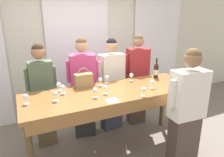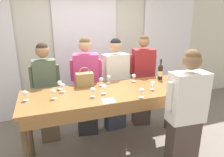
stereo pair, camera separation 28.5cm
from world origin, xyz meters
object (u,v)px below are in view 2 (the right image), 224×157
at_px(tasting_bar, 115,98).
at_px(handbag, 85,79).
at_px(wine_glass_front_left, 63,86).
at_px(wine_glass_center_left, 101,80).
at_px(wine_glass_front_right, 153,84).
at_px(wine_glass_by_bottle, 93,90).
at_px(wine_glass_center_mid, 25,94).
at_px(wine_glass_center_right, 134,76).
at_px(host_pouring, 186,115).
at_px(wine_glass_back_left, 53,92).
at_px(guest_cream_sweater, 115,84).
at_px(guest_striped_shirt, 142,81).
at_px(guest_olive_jacket, 46,92).
at_px(wine_glass_back_right, 141,91).
at_px(wine_glass_back_mid, 60,83).
at_px(wine_glass_front_mid, 104,87).
at_px(wine_bottle, 160,72).
at_px(guest_pink_top, 87,87).
at_px(wine_glass_near_host, 109,78).

relative_size(tasting_bar, handbag, 8.67).
bearing_deg(wine_glass_front_left, wine_glass_center_left, 8.48).
bearing_deg(wine_glass_front_right, wine_glass_by_bottle, 178.15).
distance_m(wine_glass_center_mid, wine_glass_by_bottle, 0.83).
distance_m(wine_glass_center_right, host_pouring, 1.04).
distance_m(wine_glass_back_left, host_pouring, 1.68).
relative_size(guest_cream_sweater, guest_striped_shirt, 0.98).
relative_size(wine_glass_center_left, guest_olive_jacket, 0.08).
bearing_deg(wine_glass_center_left, wine_glass_by_bottle, -120.64).
height_order(wine_glass_front_left, host_pouring, host_pouring).
distance_m(wine_glass_front_left, host_pouring, 1.66).
relative_size(wine_glass_center_right, wine_glass_back_left, 1.00).
bearing_deg(wine_glass_back_right, wine_glass_center_mid, 164.21).
relative_size(wine_glass_back_mid, guest_cream_sweater, 0.07).
bearing_deg(wine_glass_front_mid, host_pouring, -35.61).
xyz_separation_m(wine_bottle, wine_glass_by_bottle, (-1.25, -0.38, -0.04)).
xyz_separation_m(wine_glass_back_mid, wine_glass_back_right, (0.95, -0.68, 0.00)).
bearing_deg(wine_glass_back_mid, wine_glass_center_left, -4.14).
distance_m(wine_glass_front_right, wine_glass_center_right, 0.45).
distance_m(guest_olive_jacket, host_pouring, 2.11).
xyz_separation_m(wine_glass_front_mid, wine_glass_center_left, (0.06, 0.34, -0.00)).
relative_size(wine_glass_back_right, guest_olive_jacket, 0.08).
relative_size(wine_bottle, wine_glass_back_right, 2.68).
bearing_deg(wine_glass_front_mid, guest_cream_sweater, 59.27).
distance_m(wine_glass_center_mid, wine_glass_back_left, 0.34).
relative_size(wine_glass_back_mid, guest_striped_shirt, 0.07).
height_order(wine_glass_front_left, wine_glass_center_left, same).
relative_size(wine_bottle, wine_glass_front_mid, 2.68).
distance_m(wine_glass_center_left, guest_striped_shirt, 1.06).
distance_m(wine_bottle, guest_pink_top, 1.27).
relative_size(wine_glass_by_bottle, guest_striped_shirt, 0.07).
bearing_deg(wine_glass_center_left, wine_glass_back_left, -157.76).
bearing_deg(wine_glass_by_bottle, wine_glass_back_mid, 130.21).
bearing_deg(wine_glass_center_left, wine_glass_front_right, -33.80).
height_order(wine_glass_front_left, wine_glass_by_bottle, same).
relative_size(wine_glass_near_host, wine_glass_by_bottle, 1.00).
bearing_deg(guest_striped_shirt, handbag, -162.64).
distance_m(wine_glass_near_host, host_pouring, 1.25).
distance_m(wine_glass_front_mid, wine_glass_center_left, 0.35).
height_order(wine_bottle, wine_glass_back_left, wine_bottle).
height_order(wine_glass_center_mid, wine_glass_back_mid, same).
height_order(wine_glass_front_mid, guest_pink_top, guest_pink_top).
height_order(wine_glass_center_left, wine_glass_near_host, same).
distance_m(handbag, guest_olive_jacket, 0.71).
bearing_deg(wine_glass_by_bottle, wine_glass_center_left, 59.36).
relative_size(wine_glass_center_mid, host_pouring, 0.07).
xyz_separation_m(handbag, wine_glass_front_left, (-0.34, -0.15, -0.02)).
relative_size(wine_glass_front_right, wine_glass_by_bottle, 1.00).
xyz_separation_m(wine_bottle, wine_glass_near_host, (-0.87, 0.10, -0.04)).
xyz_separation_m(wine_glass_near_host, wine_glass_by_bottle, (-0.38, -0.47, 0.00)).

